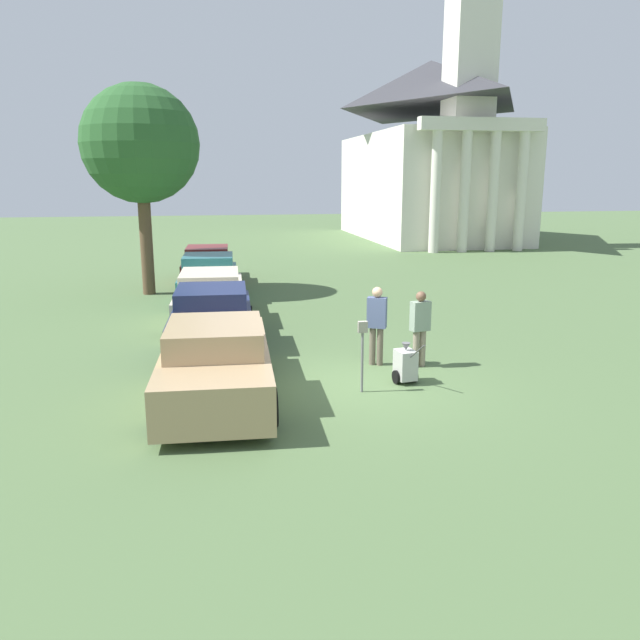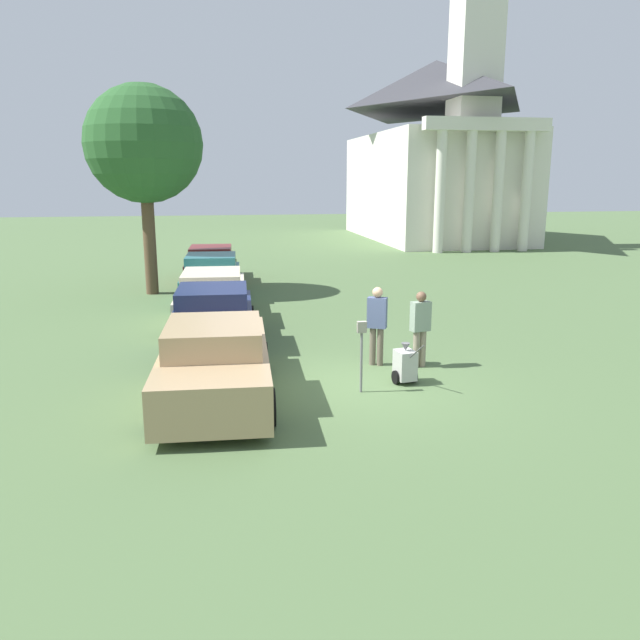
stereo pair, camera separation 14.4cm
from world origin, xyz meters
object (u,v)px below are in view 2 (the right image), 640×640
parked_car_teal (212,279)px  parked_car_maroon (211,265)px  person_supervisor (420,324)px  parked_car_cream (213,297)px  parking_meter (362,343)px  church (436,143)px  parked_car_tan (215,363)px  person_worker (377,321)px  equipment_cart (405,365)px  parked_car_navy (213,319)px

parked_car_teal → parked_car_maroon: 3.65m
person_supervisor → parked_car_cream: bearing=-63.7°
parking_meter → church: bearing=67.6°
parked_car_tan → parked_car_maroon: (-0.00, 13.80, -0.02)m
parking_meter → person_worker: person_worker is taller
parked_car_cream → church: (15.09, 23.03, 5.62)m
parked_car_tan → church: 33.80m
person_worker → church: (11.53, 28.15, 5.32)m
person_supervisor → equipment_cart: bearing=44.4°
parking_meter → person_worker: size_ratio=0.80×
parked_car_cream → parked_car_teal: (-0.00, 3.45, -0.00)m
person_supervisor → church: size_ratio=0.07×
parking_meter → person_worker: bearing=65.9°
equipment_cart → parked_car_cream: bearing=111.8°
person_worker → church: size_ratio=0.07×
parked_car_navy → parked_car_tan: bearing=-87.2°
parked_car_maroon → equipment_cart: parked_car_maroon is taller
parked_car_navy → parked_car_maroon: bearing=92.8°
parked_car_maroon → parked_car_tan: bearing=-87.2°
parked_car_tan → parked_car_cream: parked_car_tan is taller
parked_car_tan → parked_car_teal: size_ratio=1.03×
parked_car_tan → equipment_cart: 3.83m
person_supervisor → parking_meter: bearing=27.2°
parked_car_navy → parked_car_cream: bearing=92.8°
person_worker → parked_car_maroon: bearing=-47.9°
parked_car_navy → parking_meter: bearing=-52.1°
parked_car_tan → parked_car_teal: parked_car_teal is taller
equipment_cart → parking_meter: bearing=-167.9°
person_worker → church: 30.88m
parking_meter → parked_car_maroon: bearing=101.3°
parked_car_tan → person_supervisor: size_ratio=2.94×
parked_car_navy → person_supervisor: bearing=-27.1°
parked_car_navy → parked_car_maroon: size_ratio=0.97×
parked_car_tan → parked_car_navy: size_ratio=1.04×
parked_car_cream → person_supervisor: (4.46, -5.42, 0.26)m
parked_car_maroon → parking_meter: bearing=-75.9°
parked_car_teal → equipment_cart: (3.81, -9.91, -0.32)m
parking_meter → church: church is taller
parked_car_navy → person_worker: person_worker is taller
parked_car_maroon → person_supervisor: size_ratio=2.92×
parked_car_tan → equipment_cart: size_ratio=4.97×
equipment_cart → church: (11.28, 29.48, 5.94)m
parked_car_tan → parked_car_navy: 3.83m
equipment_cart → church: bearing=60.3°
parked_car_tan → parked_car_cream: 6.69m
parked_car_cream → parked_car_teal: size_ratio=1.10×
parked_car_tan → church: size_ratio=0.20×
parked_car_tan → church: (15.09, 29.72, 5.63)m
parked_car_tan → parked_car_teal: (-0.00, 10.14, 0.01)m
parked_car_cream → equipment_cart: size_ratio=5.30×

